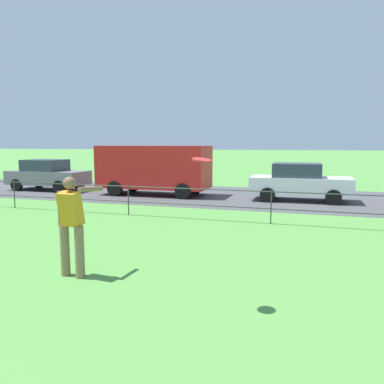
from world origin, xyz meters
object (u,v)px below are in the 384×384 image
at_px(panel_van_right, 154,167).
at_px(car_white_far_right, 299,182).
at_px(frisbee, 202,160).
at_px(car_grey_far_left, 47,175).
at_px(person_thrower, 72,223).

height_order(panel_van_right, car_white_far_right, panel_van_right).
xyz_separation_m(frisbee, car_white_far_right, (0.89, 11.15, -1.33)).
bearing_deg(panel_van_right, frisbee, -63.52).
xyz_separation_m(car_grey_far_left, car_white_far_right, (12.24, 0.09, 0.00)).
relative_size(person_thrower, car_white_far_right, 0.44).
relative_size(panel_van_right, car_white_far_right, 1.24).
bearing_deg(frisbee, person_thrower, 168.42).
xyz_separation_m(person_thrower, car_grey_far_left, (-8.84, 10.54, -0.18)).
bearing_deg(car_grey_far_left, panel_van_right, -0.23).
bearing_deg(car_white_far_right, frisbee, -94.55).
bearing_deg(person_thrower, frisbee, -11.58).
bearing_deg(person_thrower, car_white_far_right, 72.27).
bearing_deg(car_white_far_right, panel_van_right, -178.99).
relative_size(frisbee, car_grey_far_left, 0.09).
distance_m(car_grey_far_left, car_white_far_right, 12.24).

